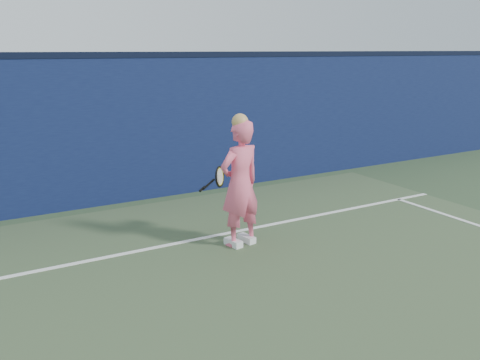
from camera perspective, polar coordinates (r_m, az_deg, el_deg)
backstop_wall at (r=9.06m, az=-16.34°, el=5.05°), size 24.00×0.40×2.50m
wall_cap at (r=8.95m, az=-16.94°, el=13.28°), size 24.00×0.42×0.10m
player at (r=6.87m, az=-0.00°, el=-0.38°), size 0.70×0.53×1.83m
racket at (r=7.24m, az=-2.44°, el=0.27°), size 0.54×0.31×0.32m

